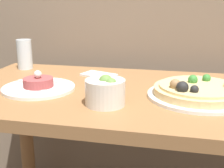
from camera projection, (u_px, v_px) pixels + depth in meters
dining_table at (141, 131)px, 1.02m from camera, size 1.23×0.61×0.80m
pizza_plate at (198, 91)px, 0.92m from camera, size 0.30×0.30×0.07m
tartare_plate at (39, 86)px, 1.01m from camera, size 0.23×0.23×0.06m
small_bowl at (105, 91)px, 0.86m from camera, size 0.11×0.11×0.09m
drinking_glass at (25, 54)px, 1.28m from camera, size 0.06×0.06×0.12m
napkin at (99, 75)px, 1.18m from camera, size 0.14×0.11×0.01m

